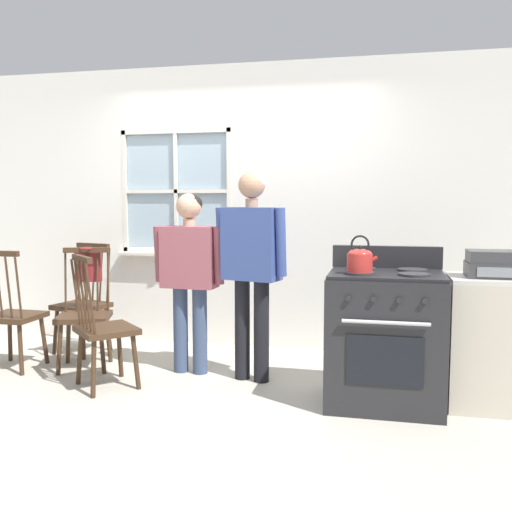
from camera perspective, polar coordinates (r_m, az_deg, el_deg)
ground_plane at (r=4.39m, az=-5.67°, el=-13.25°), size 16.00×16.00×0.00m
wall_back at (r=5.49m, az=-0.78°, el=4.78°), size 6.40×0.16×2.70m
chair_by_window at (r=5.04m, az=-16.78°, el=-5.71°), size 0.53×0.51×1.01m
chair_near_wall at (r=5.22m, az=-23.20°, el=-5.55°), size 0.43×0.41×1.01m
chair_center_cluster at (r=4.48m, az=-15.00°, el=-7.08°), size 0.58×0.58×1.01m
chair_near_stove at (r=5.56m, az=-16.89°, el=-4.67°), size 0.51×0.49×1.01m
person_elderly_left at (r=4.66m, az=-6.67°, el=-0.84°), size 0.60×0.24×1.47m
person_teen_center at (r=4.42m, az=-0.43°, el=0.21°), size 0.60×0.31×1.64m
stove at (r=4.08m, az=12.78°, el=-7.91°), size 0.78×0.68×1.08m
kettle at (r=3.86m, az=10.35°, el=-0.32°), size 0.21×0.17×0.25m
potted_plant at (r=5.66m, az=-8.87°, el=1.14°), size 0.14×0.14×0.25m
handbag at (r=5.21m, az=-16.42°, el=-0.96°), size 0.24×0.23×0.31m
side_counter at (r=4.25m, az=22.27°, el=-7.96°), size 0.55×0.50×0.90m
stereo at (r=4.14m, az=22.59°, el=-0.77°), size 0.34×0.29×0.18m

